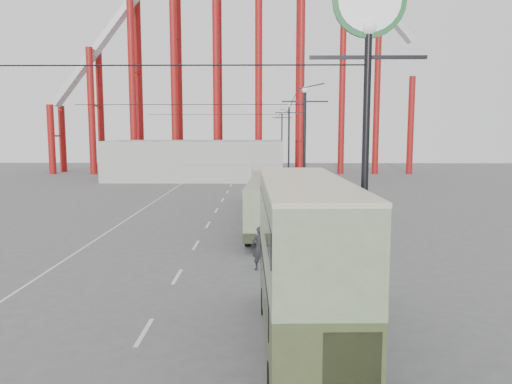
{
  "coord_description": "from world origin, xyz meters",
  "views": [
    {
      "loc": [
        2.76,
        -16.99,
        6.32
      ],
      "look_at": [
        2.34,
        9.8,
        3.0
      ],
      "focal_mm": 35.0,
      "sensor_mm": 36.0,
      "label": 1
    }
  ],
  "objects_px": {
    "lamp_post_near": "(368,74)",
    "double_decker_bus": "(304,254)",
    "single_decker_cream": "(269,186)",
    "pedestrian": "(259,248)",
    "single_decker_green": "(272,202)"
  },
  "relations": [
    {
      "from": "lamp_post_near",
      "to": "double_decker_bus",
      "type": "distance_m",
      "value": 5.37
    },
    {
      "from": "single_decker_cream",
      "to": "pedestrian",
      "type": "distance_m",
      "value": 18.89
    },
    {
      "from": "lamp_post_near",
      "to": "double_decker_bus",
      "type": "height_order",
      "value": "lamp_post_near"
    },
    {
      "from": "single_decker_cream",
      "to": "pedestrian",
      "type": "relative_size",
      "value": 5.04
    },
    {
      "from": "lamp_post_near",
      "to": "double_decker_bus",
      "type": "bearing_deg",
      "value": 177.28
    },
    {
      "from": "double_decker_bus",
      "to": "single_decker_green",
      "type": "xyz_separation_m",
      "value": [
        -0.68,
        16.58,
        -0.88
      ]
    },
    {
      "from": "lamp_post_near",
      "to": "double_decker_bus",
      "type": "xyz_separation_m",
      "value": [
        -1.67,
        0.08,
        -5.1
      ]
    },
    {
      "from": "single_decker_green",
      "to": "pedestrian",
      "type": "relative_size",
      "value": 5.94
    },
    {
      "from": "lamp_post_near",
      "to": "single_decker_cream",
      "type": "xyz_separation_m",
      "value": [
        -2.43,
        27.04,
        -6.11
      ]
    },
    {
      "from": "double_decker_bus",
      "to": "single_decker_cream",
      "type": "bearing_deg",
      "value": 89.77
    },
    {
      "from": "single_decker_cream",
      "to": "pedestrian",
      "type": "xyz_separation_m",
      "value": [
        -0.6,
        -18.87,
        -0.75
      ]
    },
    {
      "from": "lamp_post_near",
      "to": "single_decker_cream",
      "type": "height_order",
      "value": "lamp_post_near"
    },
    {
      "from": "single_decker_cream",
      "to": "double_decker_bus",
      "type": "bearing_deg",
      "value": -91.66
    },
    {
      "from": "double_decker_bus",
      "to": "single_decker_green",
      "type": "relative_size",
      "value": 0.78
    },
    {
      "from": "double_decker_bus",
      "to": "single_decker_green",
      "type": "bearing_deg",
      "value": 90.49
    }
  ]
}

